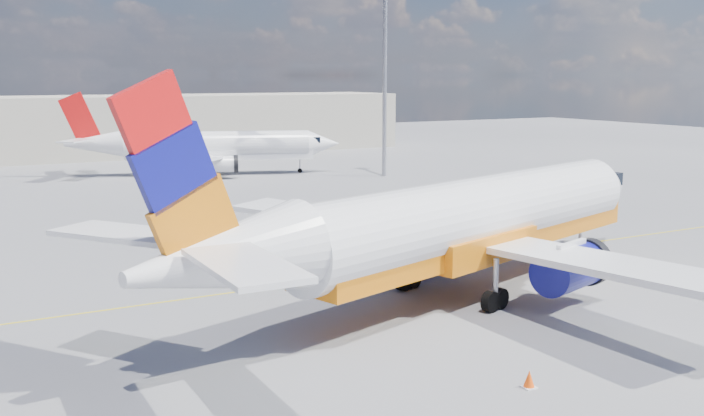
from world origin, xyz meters
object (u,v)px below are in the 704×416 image
main_jet (463,222)px  traffic_cone (529,379)px  second_jet (209,147)px  gse_tug (548,220)px

main_jet → traffic_cone: 12.15m
second_jet → gse_tug: second_jet is taller
second_jet → traffic_cone: size_ratio=46.58×
second_jet → gse_tug: size_ratio=9.80×
gse_tug → traffic_cone: (-19.46, -20.18, -0.61)m
traffic_cone → main_jet: bearing=64.7°
second_jet → main_jet: bearing=-75.2°
gse_tug → traffic_cone: bearing=-150.9°
second_jet → gse_tug: 43.37m
main_jet → gse_tug: bearing=16.2°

